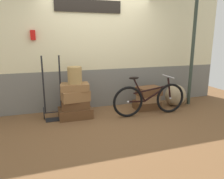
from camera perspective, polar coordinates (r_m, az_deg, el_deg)
ground at (r=4.67m, az=-0.92°, el=-7.56°), size 8.51×5.20×0.06m
station_building at (r=5.18m, az=-3.77°, el=11.93°), size 6.51×0.74×3.01m
suitcase_0 at (r=4.67m, az=-9.60°, el=-6.03°), size 0.69×0.45×0.21m
suitcase_1 at (r=4.64m, az=-9.63°, el=-3.74°), size 0.59×0.44×0.17m
suitcase_2 at (r=4.54m, az=-9.61°, el=-1.56°), size 0.59×0.41×0.22m
suitcase_3 at (r=4.52m, az=-9.78°, el=0.68°), size 0.60×0.42×0.14m
suitcase_4 at (r=5.21m, az=9.10°, el=-3.99°), size 0.58×0.39×0.20m
suitcase_5 at (r=5.11m, az=9.39°, el=-2.32°), size 0.46×0.36×0.15m
suitcase_6 at (r=5.09m, az=9.64°, el=-0.40°), size 0.56×0.41×0.19m
wicker_basket at (r=4.48m, az=-9.77°, el=3.73°), size 0.29×0.29×0.34m
luggage_trolley at (r=4.64m, az=-15.18°, el=-3.59°), size 0.41×0.35×1.31m
burlap_sack at (r=5.58m, az=16.30°, el=-1.44°), size 0.52×0.44×0.52m
bicycle at (r=4.76m, az=9.84°, el=-2.47°), size 1.67×0.46×0.87m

